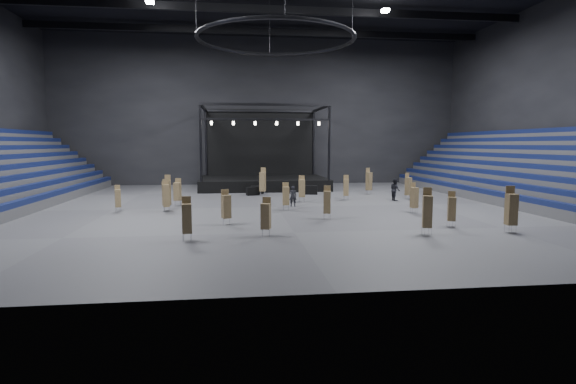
{
  "coord_description": "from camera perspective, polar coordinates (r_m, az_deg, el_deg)",
  "views": [
    {
      "loc": [
        -3.41,
        -35.31,
        4.99
      ],
      "look_at": [
        0.69,
        -2.0,
        1.4
      ],
      "focal_mm": 28.0,
      "sensor_mm": 36.0,
      "label": 1
    }
  ],
  "objects": [
    {
      "name": "flight_case_left",
      "position": [
        44.04,
        -4.5,
        0.11
      ],
      "size": [
        1.34,
        0.93,
        0.81
      ],
      "primitive_type": "cube",
      "rotation": [
        0.0,
        0.0,
        0.29
      ],
      "color": "black",
      "rests_on": "floor"
    },
    {
      "name": "wall_right",
      "position": [
        45.49,
        32.25,
        10.24
      ],
      "size": [
        0.2,
        42.0,
        18.0
      ],
      "primitive_type": "cube",
      "color": "black",
      "rests_on": "ground"
    },
    {
      "name": "wall_back",
      "position": [
        56.55,
        -3.59,
        10.16
      ],
      "size": [
        50.0,
        0.2,
        18.0
      ],
      "primitive_type": "cube",
      "color": "black",
      "rests_on": "ground"
    },
    {
      "name": "chair_stack_10",
      "position": [
        29.98,
        4.98,
        -1.22
      ],
      "size": [
        0.57,
        0.57,
        2.25
      ],
      "rotation": [
        0.0,
        0.0,
        -0.22
      ],
      "color": "silver",
      "rests_on": "floor"
    },
    {
      "name": "chair_stack_7",
      "position": [
        45.51,
        10.24,
        1.42
      ],
      "size": [
        0.63,
        0.63,
        2.64
      ],
      "rotation": [
        0.0,
        0.0,
        0.43
      ],
      "color": "silver",
      "rests_on": "floor"
    },
    {
      "name": "chair_stack_0",
      "position": [
        35.46,
        -20.8,
        -0.69
      ],
      "size": [
        0.51,
        0.51,
        1.98
      ],
      "rotation": [
        0.0,
        0.0,
        0.28
      ],
      "color": "silver",
      "rests_on": "floor"
    },
    {
      "name": "flight_case_right",
      "position": [
        44.75,
        2.9,
        0.27
      ],
      "size": [
        1.45,
        0.94,
        0.89
      ],
      "primitive_type": "cube",
      "rotation": [
        0.0,
        0.0,
        -0.22
      ],
      "color": "black",
      "rests_on": "floor"
    },
    {
      "name": "chair_stack_17",
      "position": [
        40.49,
        7.38,
        0.64
      ],
      "size": [
        0.55,
        0.55,
        2.24
      ],
      "rotation": [
        0.0,
        0.0,
        -0.21
      ],
      "color": "silver",
      "rests_on": "floor"
    },
    {
      "name": "chair_stack_6",
      "position": [
        34.8,
        -15.15,
        -0.07
      ],
      "size": [
        0.64,
        0.64,
        2.7
      ],
      "rotation": [
        0.0,
        0.0,
        -0.4
      ],
      "color": "silver",
      "rests_on": "floor"
    },
    {
      "name": "chair_stack_12",
      "position": [
        33.93,
        -0.27,
        -0.44
      ],
      "size": [
        0.48,
        0.48,
        2.11
      ],
      "rotation": [
        0.0,
        0.0,
        -0.01
      ],
      "color": "silver",
      "rests_on": "floor"
    },
    {
      "name": "chair_stack_2",
      "position": [
        28.07,
        -7.86,
        -1.77
      ],
      "size": [
        0.64,
        0.64,
        2.2
      ],
      "rotation": [
        0.0,
        0.0,
        0.34
      ],
      "color": "silver",
      "rests_on": "floor"
    },
    {
      "name": "chair_stack_11",
      "position": [
        23.75,
        -12.73,
        -3.2
      ],
      "size": [
        0.55,
        0.55,
        2.31
      ],
      "rotation": [
        0.0,
        0.0,
        0.13
      ],
      "color": "silver",
      "rests_on": "floor"
    },
    {
      "name": "chair_stack_13",
      "position": [
        43.56,
        -3.24,
        1.37
      ],
      "size": [
        0.68,
        0.68,
        2.72
      ],
      "rotation": [
        0.0,
        0.0,
        -0.39
      ],
      "color": "silver",
      "rests_on": "floor"
    },
    {
      "name": "truss_ring",
      "position": [
        36.36,
        -1.54,
        18.83
      ],
      "size": [
        12.3,
        12.3,
        5.15
      ],
      "color": "black",
      "rests_on": "ceiling"
    },
    {
      "name": "chair_stack_4",
      "position": [
        33.81,
        15.73,
        -0.63
      ],
      "size": [
        0.56,
        0.56,
        2.22
      ],
      "rotation": [
        0.0,
        0.0,
        0.3
      ],
      "color": "silver",
      "rests_on": "floor"
    },
    {
      "name": "chair_stack_14",
      "position": [
        25.87,
        17.27,
        -2.27
      ],
      "size": [
        0.62,
        0.62,
        2.62
      ],
      "rotation": [
        0.0,
        0.0,
        -0.29
      ],
      "color": "silver",
      "rests_on": "floor"
    },
    {
      "name": "flight_case_mid",
      "position": [
        45.2,
        -3.93,
        0.28
      ],
      "size": [
        1.27,
        0.71,
        0.82
      ],
      "primitive_type": "cube",
      "rotation": [
        0.0,
        0.0,
        0.08
      ],
      "color": "black",
      "rests_on": "floor"
    },
    {
      "name": "man_center",
      "position": [
        35.98,
        0.62,
        -0.53
      ],
      "size": [
        0.68,
        0.53,
        1.67
      ],
      "primitive_type": "imported",
      "rotation": [
        0.0,
        0.0,
        2.91
      ],
      "color": "black",
      "rests_on": "floor"
    },
    {
      "name": "stage",
      "position": [
        51.78,
        -3.22,
        2.18
      ],
      "size": [
        14.0,
        10.0,
        9.2
      ],
      "color": "black",
      "rests_on": "floor"
    },
    {
      "name": "chair_stack_15",
      "position": [
        28.27,
        26.48,
        -1.89
      ],
      "size": [
        0.57,
        0.57,
        2.64
      ],
      "rotation": [
        0.0,
        0.0,
        -0.07
      ],
      "color": "silver",
      "rests_on": "floor"
    },
    {
      "name": "bleachers_right",
      "position": [
        44.17,
        29.64,
        1.07
      ],
      "size": [
        7.2,
        40.0,
        6.4
      ],
      "color": "#48484A",
      "rests_on": "floor"
    },
    {
      "name": "floor",
      "position": [
        35.82,
        -1.48,
        -1.9
      ],
      "size": [
        50.0,
        50.0,
        0.0
      ],
      "primitive_type": "plane",
      "color": "#49494B",
      "rests_on": "ground"
    },
    {
      "name": "crew_member",
      "position": [
        40.81,
        13.44,
        0.3
      ],
      "size": [
        0.79,
        0.99,
        1.95
      ],
      "primitive_type": "imported",
      "rotation": [
        0.0,
        0.0,
        1.63
      ],
      "color": "black",
      "rests_on": "floor"
    },
    {
      "name": "chair_stack_3",
      "position": [
        24.4,
        -2.83,
        -3.0
      ],
      "size": [
        0.61,
        0.61,
        2.13
      ],
      "rotation": [
        0.0,
        0.0,
        -0.32
      ],
      "color": "silver",
      "rests_on": "floor"
    },
    {
      "name": "chair_stack_9",
      "position": [
        28.84,
        20.07,
        -1.96
      ],
      "size": [
        0.56,
        0.56,
        2.16
      ],
      "rotation": [
        0.0,
        0.0,
        -0.32
      ],
      "color": "silver",
      "rests_on": "floor"
    },
    {
      "name": "chair_stack_1",
      "position": [
        42.05,
        15.02,
        0.78
      ],
      "size": [
        0.6,
        0.6,
        2.4
      ],
      "rotation": [
        0.0,
        0.0,
        0.4
      ],
      "color": "silver",
      "rests_on": "floor"
    },
    {
      "name": "wall_front",
      "position": [
        15.24,
        6.61,
        21.31
      ],
      "size": [
        50.0,
        0.2,
        18.0
      ],
      "primitive_type": "cube",
      "color": "black",
      "rests_on": "ground"
    },
    {
      "name": "chair_stack_8",
      "position": [
        38.69,
        1.77,
        0.52
      ],
      "size": [
        0.57,
        0.57,
        2.3
      ],
      "rotation": [
        0.0,
        0.0,
        -0.09
      ],
      "color": "silver",
      "rests_on": "floor"
    },
    {
      "name": "chair_stack_5",
      "position": [
        37.51,
        -13.86,
        0.11
      ],
      "size": [
        0.62,
        0.62,
        2.23
      ],
      "rotation": [
        0.0,
        0.0,
        -0.27
      ],
      "color": "silver",
      "rests_on": "floor"
    },
    {
      "name": "chair_stack_16",
      "position": [
        34.29,
        -15.22,
        -0.39
      ],
      "size": [
        0.53,
        0.53,
        2.42
      ],
      "rotation": [
        0.0,
        0.0,
        0.2
      ],
      "color": "silver",
      "rests_on": "floor"
    }
  ]
}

